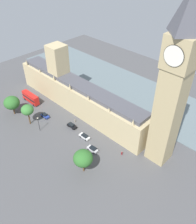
{
  "coord_description": "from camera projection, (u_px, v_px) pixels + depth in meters",
  "views": [
    {
      "loc": [
        55.32,
        67.74,
        65.41
      ],
      "look_at": [
        1.0,
        14.9,
        7.44
      ],
      "focal_mm": 37.66,
      "sensor_mm": 36.0,
      "label": 1
    }
  ],
  "objects": [
    {
      "name": "ground_plane",
      "position": [
        76.0,
        110.0,
        108.75
      ],
      "size": [
        144.09,
        144.09,
        0.0
      ],
      "primitive_type": "plane",
      "color": "#4C4C4F"
    },
    {
      "name": "river_thames",
      "position": [
        119.0,
        86.0,
        126.08
      ],
      "size": [
        33.12,
        129.68,
        0.25
      ],
      "primitive_type": "cube",
      "color": "slate",
      "rests_on": "ground"
    },
    {
      "name": "parliament_building",
      "position": [
        76.0,
        93.0,
        106.16
      ],
      "size": [
        10.49,
        74.09,
        27.01
      ],
      "color": "tan",
      "rests_on": "ground"
    },
    {
      "name": "clock_tower",
      "position": [
        174.0,
        84.0,
        67.78
      ],
      "size": [
        8.3,
        8.3,
        59.36
      ],
      "color": "tan",
      "rests_on": "ground"
    },
    {
      "name": "double_decker_bus_leading",
      "position": [
        31.0,
        98.0,
        112.38
      ],
      "size": [
        2.75,
        10.53,
        4.75
      ],
      "rotation": [
        0.0,
        0.0,
        3.15
      ],
      "color": "red",
      "rests_on": "ground"
    },
    {
      "name": "car_blue_by_river_gate",
      "position": [
        45.0,
        116.0,
        104.14
      ],
      "size": [
        1.95,
        4.22,
        1.74
      ],
      "rotation": [
        0.0,
        0.0,
        0.02
      ],
      "color": "navy",
      "rests_on": "ground"
    },
    {
      "name": "car_black_midblock",
      "position": [
        72.0,
        126.0,
        98.7
      ],
      "size": [
        2.05,
        4.61,
        1.74
      ],
      "rotation": [
        0.0,
        0.0,
        0.05
      ],
      "color": "black",
      "rests_on": "ground"
    },
    {
      "name": "car_white_opposite_hall",
      "position": [
        85.0,
        136.0,
        93.47
      ],
      "size": [
        2.05,
        4.81,
        1.74
      ],
      "rotation": [
        0.0,
        0.0,
        3.18
      ],
      "color": "silver",
      "rests_on": "ground"
    },
    {
      "name": "car_silver_kerbside",
      "position": [
        93.0,
        149.0,
        88.03
      ],
      "size": [
        2.11,
        4.51,
        1.74
      ],
      "rotation": [
        0.0,
        0.0,
        3.18
      ],
      "color": "#B7B7BC",
      "rests_on": "ground"
    },
    {
      "name": "pedestrian_corner",
      "position": [
        122.0,
        153.0,
        86.54
      ],
      "size": [
        0.68,
        0.66,
        1.62
      ],
      "rotation": [
        0.0,
        0.0,
        4.01
      ],
      "color": "maroon",
      "rests_on": "ground"
    },
    {
      "name": "pedestrian_near_tower",
      "position": [
        38.0,
        97.0,
        116.6
      ],
      "size": [
        0.57,
        0.47,
        1.5
      ],
      "rotation": [
        0.0,
        0.0,
        4.84
      ],
      "color": "#336B60",
      "rests_on": "ground"
    },
    {
      "name": "pedestrian_under_trees",
      "position": [
        75.0,
        121.0,
        101.46
      ],
      "size": [
        0.63,
        0.64,
        1.53
      ],
      "rotation": [
        0.0,
        0.0,
        5.54
      ],
      "color": "gray",
      "rests_on": "ground"
    },
    {
      "name": "plane_tree_trailing",
      "position": [
        83.0,
        158.0,
        77.29
      ],
      "size": [
        6.61,
        6.61,
        9.15
      ],
      "color": "brown",
      "rests_on": "ground"
    },
    {
      "name": "plane_tree_far_end",
      "position": [
        27.0,
        110.0,
        96.71
      ],
      "size": [
        5.2,
        5.2,
        9.59
      ],
      "color": "brown",
      "rests_on": "ground"
    },
    {
      "name": "plane_tree_slot_10",
      "position": [
        12.0,
        103.0,
        102.89
      ],
      "size": [
        6.89,
        6.89,
        9.06
      ],
      "color": "brown",
      "rests_on": "ground"
    },
    {
      "name": "street_lamp_slot_11",
      "position": [
        38.0,
        122.0,
        94.71
      ],
      "size": [
        0.56,
        0.56,
        6.85
      ],
      "color": "black",
      "rests_on": "ground"
    }
  ]
}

